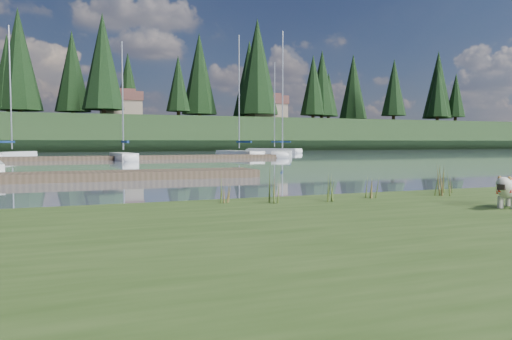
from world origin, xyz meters
name	(u,v)px	position (x,y,z in m)	size (l,w,h in m)	color
ground	(105,160)	(0.00, 30.00, 0.00)	(200.00, 200.00, 0.00)	gray
bank	(411,259)	(0.00, -6.00, 0.17)	(60.00, 9.00, 0.35)	#374F1E
ridge	(80,135)	(0.00, 73.00, 2.50)	(200.00, 20.00, 5.00)	#1E3319
bulldog	(511,188)	(3.30, -4.35, 0.67)	(0.86, 0.59, 0.51)	silver
dock_near	(41,177)	(-4.00, 9.00, 0.15)	(16.00, 2.00, 0.30)	#4C3D2C
dock_far	(131,158)	(2.00, 30.00, 0.15)	(26.00, 2.20, 0.30)	#4C3D2C
sailboat_bg_1	(16,154)	(-6.72, 36.59, 0.33)	(3.90, 7.47, 11.13)	white
sailboat_bg_2	(122,156)	(1.17, 29.03, 0.34)	(1.59, 5.92, 9.03)	white
sailboat_bg_3	(236,153)	(12.40, 34.68, 0.32)	(2.64, 7.93, 11.47)	white
sailboat_bg_4	(283,153)	(16.42, 32.70, 0.32)	(5.08, 7.76, 11.72)	white
sailboat_bg_5	(270,150)	(21.75, 48.15, 0.32)	(5.73, 7.58, 11.48)	white
weed_0	(275,188)	(0.04, -2.38, 0.61)	(0.17, 0.14, 0.61)	#475B23
weed_1	(328,189)	(0.98, -2.56, 0.56)	(0.17, 0.14, 0.51)	#475B23
weed_2	(442,182)	(3.52, -2.58, 0.62)	(0.17, 0.14, 0.64)	#475B23
weed_3	(225,190)	(-0.75, -2.05, 0.58)	(0.17, 0.14, 0.54)	#475B23
weed_4	(371,189)	(1.99, -2.40, 0.53)	(0.17, 0.14, 0.42)	#475B23
weed_5	(446,183)	(3.98, -2.18, 0.56)	(0.17, 0.14, 0.49)	#475B23
mud_lip	(256,213)	(0.00, -1.60, 0.07)	(60.00, 0.50, 0.14)	#33281C
conifer_3	(7,71)	(-10.00, 72.00, 11.74)	(4.84, 4.84, 12.25)	#382619
conifer_4	(103,61)	(3.00, 66.00, 13.09)	(6.16, 6.16, 15.10)	#382619
conifer_5	(178,84)	(15.00, 70.00, 10.83)	(3.96, 3.96, 10.35)	#382619
conifer_6	(257,67)	(28.00, 68.00, 13.99)	(7.04, 7.04, 17.00)	#382619
conifer_7	(322,83)	(42.00, 71.00, 12.19)	(5.28, 5.28, 13.20)	#382619
conifer_8	(394,87)	(55.00, 67.00, 11.51)	(4.62, 4.62, 11.77)	#382619
conifer_9	(438,85)	(68.00, 70.00, 12.87)	(5.94, 5.94, 14.62)	#382619
house_1	(121,104)	(6.00, 71.00, 7.31)	(6.30, 5.30, 4.65)	gray
house_2	(266,107)	(30.00, 69.00, 7.31)	(6.30, 5.30, 4.65)	gray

